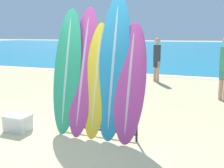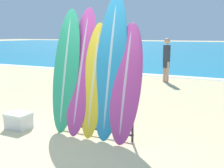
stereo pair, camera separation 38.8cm
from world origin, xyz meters
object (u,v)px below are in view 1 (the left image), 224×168
surfboard_slot_0 (67,71)px  surfboard_slot_3 (113,67)px  surfboard_rack (96,112)px  person_near_water (110,70)px  person_mid_beach (157,58)px  surfboard_slot_2 (97,80)px  surfboard_slot_4 (130,83)px  surfboard_slot_1 (83,71)px  cooler_box (18,123)px

surfboard_slot_0 → surfboard_slot_3: surfboard_slot_3 is taller
surfboard_slot_0 → surfboard_rack: bearing=-4.2°
person_near_water → person_mid_beach: (0.31, 4.25, -0.03)m
surfboard_slot_2 → surfboard_slot_4: (0.64, -0.01, -0.00)m
surfboard_slot_0 → person_near_water: (0.16, 1.81, -0.21)m
surfboard_slot_0 → surfboard_slot_1: size_ratio=0.99×
surfboard_slot_1 → cooler_box: surfboard_slot_1 is taller
surfboard_slot_3 → surfboard_slot_4: 0.42m
surfboard_slot_0 → surfboard_slot_1: 0.32m
person_near_water → surfboard_slot_1: bearing=6.1°
surfboard_slot_2 → person_mid_beach: 6.07m
surfboard_slot_4 → person_near_water: bearing=121.0°
surfboard_rack → surfboard_slot_3: surfboard_slot_3 is taller
surfboard_slot_1 → person_near_water: bearing=95.2°
surfboard_slot_2 → cooler_box: 1.81m
surfboard_rack → person_near_water: (-0.46, 1.85, 0.53)m
person_mid_beach → surfboard_slot_0: bearing=-57.5°
surfboard_slot_1 → person_mid_beach: bearing=88.6°
surfboard_slot_4 → cooler_box: bearing=-170.2°
surfboard_slot_3 → surfboard_slot_4: size_ratio=1.24×
surfboard_rack → cooler_box: bearing=-167.2°
surfboard_slot_4 → cooler_box: size_ratio=4.38×
surfboard_slot_4 → person_mid_beach: (-0.79, 6.08, -0.10)m
surfboard_rack → surfboard_slot_4: bearing=2.2°
surfboard_slot_0 → person_near_water: 1.83m
surfboard_rack → surfboard_slot_4: surfboard_slot_4 is taller
surfboard_slot_3 → person_near_water: bearing=113.5°
surfboard_slot_3 → surfboard_slot_2: bearing=-171.6°
surfboard_slot_0 → cooler_box: size_ratio=4.98×
person_near_water → person_mid_beach: bearing=176.7°
surfboard_rack → person_near_water: bearing=104.1°
surfboard_slot_1 → surfboard_slot_4: bearing=-3.7°
person_near_water → person_mid_beach: person_near_water is taller
surfboard_slot_3 → person_near_water: (-0.77, 1.77, -0.32)m
surfboard_slot_0 → surfboard_slot_1: surfboard_slot_1 is taller
surfboard_slot_0 → surfboard_slot_2: surfboard_slot_0 is taller
surfboard_slot_3 → surfboard_slot_4: surfboard_slot_3 is taller
surfboard_slot_4 → person_near_water: size_ratio=1.17×
surfboard_rack → surfboard_slot_1: 0.81m
surfboard_slot_1 → person_near_water: (-0.16, 1.77, -0.22)m
person_mid_beach → surfboard_slot_1: bearing=-54.5°
surfboard_slot_4 → person_mid_beach: surfboard_slot_4 is taller
surfboard_slot_0 → person_near_water: surfboard_slot_0 is taller
surfboard_rack → surfboard_slot_0: size_ratio=0.68×
surfboard_rack → person_near_water: size_ratio=0.90×
surfboard_slot_4 → surfboard_slot_2: bearing=179.0°
cooler_box → surfboard_slot_2: bearing=14.1°
surfboard_slot_1 → person_mid_beach: 6.02m
surfboard_slot_1 → surfboard_slot_3: bearing=-0.3°
cooler_box → surfboard_slot_4: bearing=9.8°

